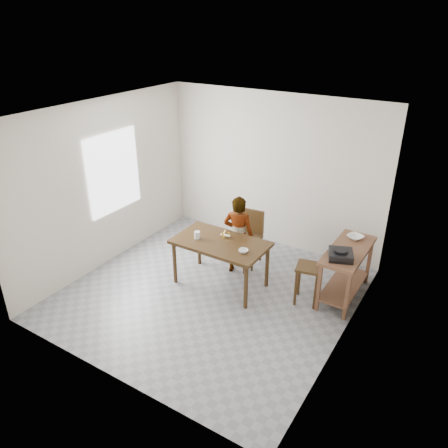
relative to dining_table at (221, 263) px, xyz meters
The scene contains 17 objects.
floor 0.50m from the dining_table, 90.00° to the right, with size 4.00×4.00×0.04m, color gray.
ceiling 2.36m from the dining_table, 90.00° to the right, with size 4.00×4.00×0.04m, color white.
wall_back 1.98m from the dining_table, 90.00° to the left, with size 4.00×0.04×2.70m, color beige.
wall_front 2.52m from the dining_table, 90.00° to the right, with size 4.00×0.04×2.70m, color beige.
wall_left 2.26m from the dining_table, behind, with size 0.04×4.00×2.70m, color beige.
wall_right 2.26m from the dining_table, ahead, with size 0.04×4.00×2.70m, color beige.
window_pane 2.27m from the dining_table, behind, with size 0.02×1.10×1.30m, color white.
dining_table is the anchor object (origin of this frame).
prep_counter 1.86m from the dining_table, 22.15° to the left, with size 0.50×1.20×0.80m, color brown, non-canonical shape.
child 0.54m from the dining_table, 84.87° to the left, with size 0.48×0.32×1.32m, color silver.
dining_chair 0.77m from the dining_table, 88.44° to the left, with size 0.44×0.44×0.91m, color #392510, non-canonical shape.
stool 1.34m from the dining_table, 11.95° to the left, with size 0.34×0.34×0.60m, color #392510, non-canonical shape.
glass_tumbler 0.57m from the dining_table, 164.88° to the right, with size 0.09×0.09×0.11m, color white.
small_bowl 0.61m from the dining_table, 12.68° to the right, with size 0.14×0.14×0.04m, color white.
banana 0.44m from the dining_table, 95.65° to the left, with size 0.18×0.13×0.06m, color gold, non-canonical shape.
serving_bowl 2.05m from the dining_table, 31.80° to the left, with size 0.23×0.23×0.06m, color white.
gas_burner 1.81m from the dining_table, 12.59° to the left, with size 0.32×0.32×0.11m, color black.
Camera 1 is at (3.08, -4.55, 3.84)m, focal length 35.00 mm.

